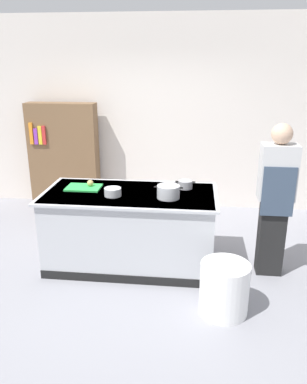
# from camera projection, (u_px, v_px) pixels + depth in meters

# --- Properties ---
(ground_plane) EXTENTS (10.00, 10.00, 0.00)m
(ground_plane) POSITION_uv_depth(u_px,v_px,m) (131.00, 263.00, 4.67)
(ground_plane) COLOR gray
(back_wall) EXTENTS (6.40, 0.12, 3.00)m
(back_wall) POSITION_uv_depth(u_px,v_px,m) (151.00, 115.00, 6.15)
(back_wall) COLOR silver
(back_wall) RESTS_ON ground_plane
(counter_island) EXTENTS (1.98, 0.98, 0.90)m
(counter_island) POSITION_uv_depth(u_px,v_px,m) (130.00, 228.00, 4.51)
(counter_island) COLOR #B7BABF
(counter_island) RESTS_ON ground_plane
(cutting_board) EXTENTS (0.40, 0.28, 0.02)m
(cutting_board) POSITION_uv_depth(u_px,v_px,m) (84.00, 188.00, 4.52)
(cutting_board) COLOR green
(cutting_board) RESTS_ON counter_island
(onion) EXTENTS (0.07, 0.07, 0.07)m
(onion) POSITION_uv_depth(u_px,v_px,m) (90.00, 183.00, 4.53)
(onion) COLOR tan
(onion) RESTS_ON cutting_board
(stock_pot) EXTENTS (0.31, 0.25, 0.14)m
(stock_pot) POSITION_uv_depth(u_px,v_px,m) (168.00, 192.00, 4.19)
(stock_pot) COLOR #B7BABF
(stock_pot) RESTS_ON counter_island
(sauce_pan) EXTENTS (0.23, 0.17, 0.09)m
(sauce_pan) POSITION_uv_depth(u_px,v_px,m) (185.00, 184.00, 4.51)
(sauce_pan) COLOR #99999E
(sauce_pan) RESTS_ON counter_island
(mixing_bowl) EXTENTS (0.19, 0.19, 0.09)m
(mixing_bowl) POSITION_uv_depth(u_px,v_px,m) (113.00, 192.00, 4.26)
(mixing_bowl) COLOR #B7BABF
(mixing_bowl) RESTS_ON counter_island
(trash_bin) EXTENTS (0.47, 0.47, 0.52)m
(trash_bin) POSITION_uv_depth(u_px,v_px,m) (224.00, 288.00, 3.69)
(trash_bin) COLOR white
(trash_bin) RESTS_ON ground_plane
(person_chef) EXTENTS (0.38, 0.25, 1.72)m
(person_chef) POSITION_uv_depth(u_px,v_px,m) (275.00, 198.00, 4.18)
(person_chef) COLOR black
(person_chef) RESTS_ON ground_plane
(bookshelf) EXTENTS (1.10, 0.31, 1.70)m
(bookshelf) POSITION_uv_depth(u_px,v_px,m) (64.00, 156.00, 6.22)
(bookshelf) COLOR brown
(bookshelf) RESTS_ON ground_plane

